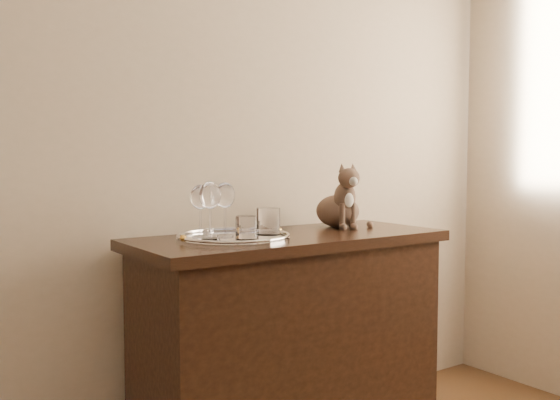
% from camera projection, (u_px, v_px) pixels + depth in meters
% --- Properties ---
extents(wall_back, '(4.00, 0.10, 2.70)m').
position_uv_depth(wall_back, '(102.00, 98.00, 2.21)').
color(wall_back, '#BDA98D').
rests_on(wall_back, ground).
extents(sideboard, '(1.20, 0.50, 0.85)m').
position_uv_depth(sideboard, '(290.00, 346.00, 2.36)').
color(sideboard, black).
rests_on(sideboard, ground).
extents(tray, '(0.40, 0.40, 0.01)m').
position_uv_depth(tray, '(233.00, 238.00, 2.20)').
color(tray, silver).
rests_on(tray, sideboard).
extents(wine_glass_a, '(0.07, 0.07, 0.18)m').
position_uv_depth(wine_glass_a, '(200.00, 211.00, 2.20)').
color(wine_glass_a, white).
rests_on(wine_glass_a, tray).
extents(wine_glass_c, '(0.08, 0.08, 0.20)m').
position_uv_depth(wine_glass_c, '(210.00, 210.00, 2.13)').
color(wine_glass_c, white).
rests_on(wine_glass_c, tray).
extents(wine_glass_d, '(0.07, 0.07, 0.19)m').
position_uv_depth(wine_glass_d, '(225.00, 209.00, 2.21)').
color(wine_glass_d, white).
rests_on(wine_glass_d, tray).
extents(tumbler_b, '(0.07, 0.07, 0.08)m').
position_uv_depth(tumbler_b, '(246.00, 228.00, 2.13)').
color(tumbler_b, silver).
rests_on(tumbler_b, tray).
extents(tumbler_c, '(0.09, 0.09, 0.10)m').
position_uv_depth(tumbler_c, '(268.00, 221.00, 2.26)').
color(tumbler_c, white).
rests_on(tumbler_c, tray).
extents(cat, '(0.31, 0.30, 0.27)m').
position_uv_depth(cat, '(338.00, 195.00, 2.57)').
color(cat, '#4E3D2E').
rests_on(cat, sideboard).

